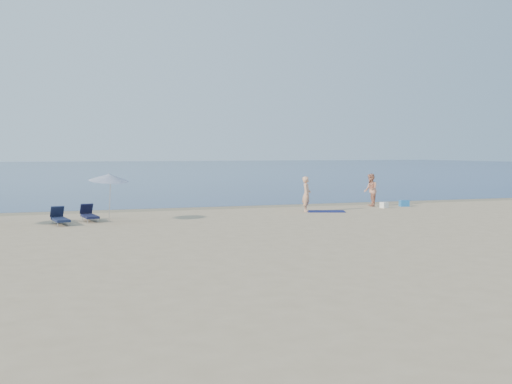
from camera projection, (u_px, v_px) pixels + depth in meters
ground at (491, 274)px, 15.16m from camera, size 160.00×160.00×0.00m
sea at (93, 168)px, 109.23m from camera, size 240.00×160.00×0.01m
wet_sand_strip at (239, 207)px, 33.41m from camera, size 240.00×1.60×0.00m
person_left at (306, 194)px, 30.81m from camera, size 0.66×0.74×1.70m
person_right at (371, 190)px, 33.84m from camera, size 0.90×1.02×1.74m
beach_towel at (326, 211)px, 30.91m from camera, size 2.03×1.56×0.03m
white_bag at (384, 205)px, 32.91m from camera, size 0.42×0.39×0.30m
blue_cooler at (404, 203)px, 33.83m from camera, size 0.52×0.41×0.34m
umbrella_near at (109, 177)px, 26.20m from camera, size 2.10×2.11×2.12m
lounger_left at (60, 218)px, 25.42m from camera, size 0.74×1.65×0.70m
lounger_right at (89, 215)px, 26.72m from camera, size 0.69×1.63×0.70m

